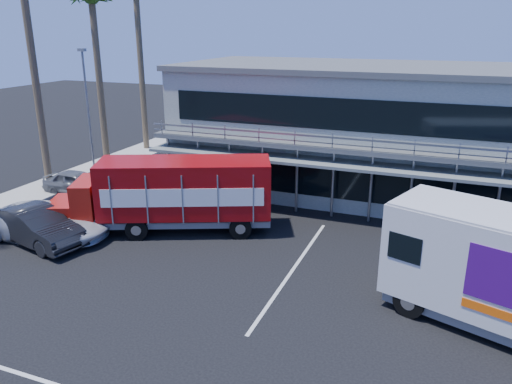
% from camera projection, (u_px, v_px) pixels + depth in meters
% --- Properties ---
extents(ground, '(120.00, 120.00, 0.00)m').
position_uv_depth(ground, '(217.00, 295.00, 18.27)').
color(ground, black).
rests_on(ground, ground).
extents(building, '(22.40, 12.00, 7.30)m').
position_uv_depth(building, '(372.00, 129.00, 29.28)').
color(building, gray).
rests_on(building, ground).
extents(curb_strip, '(3.00, 32.00, 0.16)m').
position_uv_depth(curb_strip, '(27.00, 196.00, 28.74)').
color(curb_strip, '#A5A399').
rests_on(curb_strip, ground).
extents(palm_e, '(2.80, 2.80, 12.25)m').
position_uv_depth(palm_e, '(92.00, 6.00, 31.52)').
color(palm_e, brown).
rests_on(palm_e, ground).
extents(light_pole_far, '(0.50, 0.25, 8.09)m').
position_uv_depth(light_pole_far, '(88.00, 107.00, 31.49)').
color(light_pole_far, gray).
rests_on(light_pole_far, ground).
extents(red_truck, '(10.40, 6.24, 3.47)m').
position_uv_depth(red_truck, '(170.00, 193.00, 23.45)').
color(red_truck, '#AA170D').
rests_on(red_truck, ground).
extents(parked_car_b, '(5.33, 2.87, 1.67)m').
position_uv_depth(parked_car_b, '(37.00, 226.00, 22.36)').
color(parked_car_b, black).
rests_on(parked_car_b, ground).
extents(parked_car_c, '(6.08, 3.35, 1.61)m').
position_uv_depth(parked_car_c, '(49.00, 221.00, 23.01)').
color(parked_car_c, silver).
rests_on(parked_car_c, ground).
extents(parked_car_d, '(4.89, 2.15, 1.40)m').
position_uv_depth(parked_car_d, '(123.00, 188.00, 28.06)').
color(parked_car_d, '#2A3039').
rests_on(parked_car_d, ground).
extents(parked_car_e, '(4.24, 1.75, 1.44)m').
position_uv_depth(parked_car_e, '(78.00, 183.00, 28.94)').
color(parked_car_e, slate).
rests_on(parked_car_e, ground).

